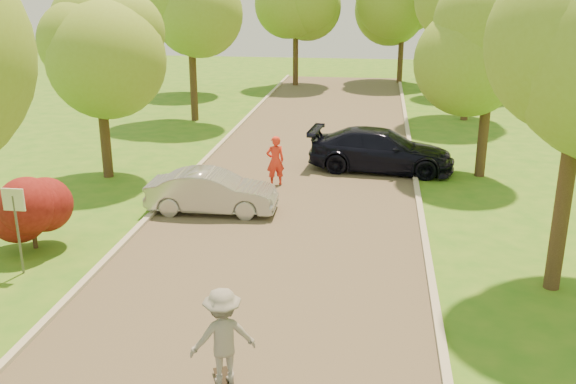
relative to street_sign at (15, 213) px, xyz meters
The scene contains 19 objects.
road 7.22m from the street_sign, 34.59° to the left, with size 8.00×60.00×0.01m, color #4C4438.
curb_left 4.62m from the street_sign, 66.37° to the left, with size 0.18×60.00×0.12m, color #B2AD9E.
curb_right 10.74m from the street_sign, 22.10° to the left, with size 0.18×60.00×0.12m, color #B2AD9E.
street_sign is the anchor object (origin of this frame).
red_shrub 1.65m from the street_sign, 108.43° to the left, with size 1.70×1.70×1.95m.
tree_l_midb 8.61m from the street_sign, 97.22° to the left, with size 4.30×4.20×6.62m.
tree_l_far 18.43m from the street_sign, 91.87° to the left, with size 4.92×4.80×7.79m.
tree_r_midb 16.27m from the street_sign, 38.90° to the left, with size 4.51×4.40×7.01m.
tree_r_far 24.25m from the street_sign, 56.91° to the left, with size 5.33×5.20×8.34m.
tree_bg_a 26.44m from the street_sign, 96.53° to the left, with size 5.12×5.00×7.72m.
tree_bg_b 31.57m from the street_sign, 63.40° to the left, with size 5.12×5.00×7.95m.
tree_bg_c 30.35m from the street_sign, 84.26° to the left, with size 4.92×4.80×7.33m.
tree_bg_d 33.74m from the street_sign, 72.61° to the left, with size 5.12×5.00×7.72m.
silver_sedan 6.08m from the street_sign, 54.39° to the left, with size 1.38×3.96×1.31m, color #A3A4A8.
dark_sedan 13.37m from the street_sign, 49.84° to the left, with size 2.18×5.37×1.56m, color black.
longboard 7.23m from the street_sign, 32.73° to the right, with size 0.61×0.94×0.11m.
skateboarder 7.10m from the street_sign, 32.73° to the right, with size 1.15×0.66×1.79m, color gray.
person_striped 9.31m from the street_sign, 57.49° to the left, with size 0.64×0.42×1.76m, color red.
person_olive 13.09m from the street_sign, 51.21° to the left, with size 0.74×0.58×1.53m, color #2C321E.
Camera 1 is at (2.61, -9.21, 6.83)m, focal length 40.00 mm.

